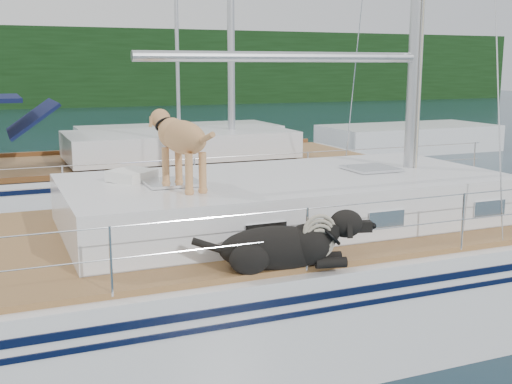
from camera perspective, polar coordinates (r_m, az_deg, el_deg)
name	(u,v)px	position (r m, az deg, el deg)	size (l,w,h in m)	color
ground	(224,328)	(7.92, -2.85, -11.98)	(120.00, 120.00, 0.00)	black
tree_line	(20,68)	(51.92, -20.24, 10.33)	(90.00, 3.00, 6.00)	black
shore_bank	(21,99)	(53.18, -20.13, 7.75)	(92.00, 1.00, 1.20)	#595147
main_sailboat	(231,274)	(7.70, -2.26, -7.27)	(12.00, 3.92, 14.01)	white
neighbor_sailboat	(131,185)	(13.89, -11.03, 0.63)	(11.00, 3.50, 13.30)	white
bg_boat_center	(179,139)	(23.90, -6.84, 4.66)	(7.20, 3.00, 11.65)	white
bg_boat_east	(408,138)	(24.70, 13.39, 4.66)	(6.40, 3.00, 11.65)	white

